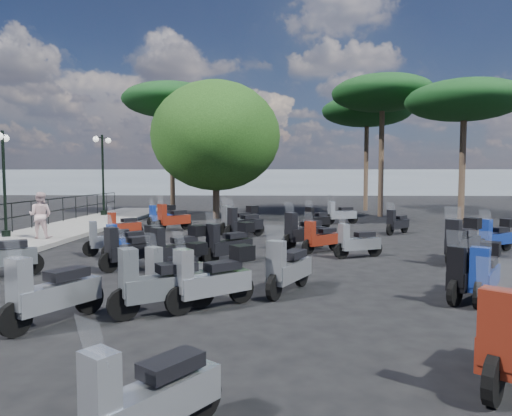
{
  "coord_description": "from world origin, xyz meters",
  "views": [
    {
      "loc": [
        1.9,
        -11.62,
        2.23
      ],
      "look_at": [
        1.33,
        3.07,
        1.2
      ],
      "focal_mm": 32.0,
      "sensor_mm": 36.0,
      "label": 1
    }
  ],
  "objects_px": {
    "lamp_post_1": "(4,176)",
    "scooter_12": "(149,400)",
    "scooter_7": "(161,284)",
    "scooter_10": "(173,219)",
    "scooter_8": "(127,242)",
    "pine_3": "(464,101)",
    "scooter_28": "(496,236)",
    "pine_0": "(367,111)",
    "scooter_11": "(239,220)",
    "scooter_13": "(176,270)",
    "scooter_25": "(509,339)",
    "broadleaf_tree": "(216,136)",
    "scooter_5": "(162,215)",
    "scooter_9": "(133,248)",
    "pine_2": "(171,101)",
    "scooter_20": "(468,275)",
    "scooter_31": "(229,244)",
    "scooter_4": "(123,226)",
    "pine_1": "(382,94)",
    "scooter_1": "(52,293)",
    "scooter_29": "(397,223)",
    "lamp_post_2": "(103,169)",
    "scooter_21": "(357,243)",
    "scooter_3": "(110,240)",
    "scooter_15": "(321,238)",
    "pedestrian_far": "(40,215)",
    "scooter_19": "(288,269)",
    "scooter_16": "(244,224)",
    "scooter_14": "(213,279)",
    "scooter_22": "(304,233)",
    "scooter_27": "(463,241)",
    "scooter_23": "(341,214)",
    "scooter_26": "(485,273)",
    "scooter_17": "(317,220)"
  },
  "relations": [
    {
      "from": "lamp_post_1",
      "to": "scooter_12",
      "type": "bearing_deg",
      "value": -73.66
    },
    {
      "from": "scooter_7",
      "to": "scooter_10",
      "type": "bearing_deg",
      "value": -21.77
    },
    {
      "from": "scooter_8",
      "to": "pine_3",
      "type": "bearing_deg",
      "value": -99.13
    },
    {
      "from": "scooter_28",
      "to": "pine_0",
      "type": "relative_size",
      "value": 0.19
    },
    {
      "from": "scooter_11",
      "to": "scooter_13",
      "type": "height_order",
      "value": "scooter_11"
    },
    {
      "from": "scooter_25",
      "to": "broadleaf_tree",
      "type": "distance_m",
      "value": 20.21
    },
    {
      "from": "scooter_5",
      "to": "scooter_9",
      "type": "bearing_deg",
      "value": 142.71
    },
    {
      "from": "pine_0",
      "to": "pine_2",
      "type": "relative_size",
      "value": 0.97
    },
    {
      "from": "scooter_20",
      "to": "scooter_31",
      "type": "bearing_deg",
      "value": 8.76
    },
    {
      "from": "scooter_4",
      "to": "scooter_25",
      "type": "relative_size",
      "value": 0.81
    },
    {
      "from": "pine_1",
      "to": "scooter_5",
      "type": "bearing_deg",
      "value": -156.3
    },
    {
      "from": "scooter_1",
      "to": "scooter_8",
      "type": "height_order",
      "value": "scooter_1"
    },
    {
      "from": "scooter_29",
      "to": "broadleaf_tree",
      "type": "height_order",
      "value": "broadleaf_tree"
    },
    {
      "from": "lamp_post_2",
      "to": "scooter_21",
      "type": "height_order",
      "value": "lamp_post_2"
    },
    {
      "from": "broadleaf_tree",
      "to": "pine_3",
      "type": "relative_size",
      "value": 1.09
    },
    {
      "from": "scooter_3",
      "to": "scooter_15",
      "type": "relative_size",
      "value": 1.18
    },
    {
      "from": "scooter_29",
      "to": "scooter_1",
      "type": "bearing_deg",
      "value": 97.59
    },
    {
      "from": "pedestrian_far",
      "to": "scooter_31",
      "type": "distance_m",
      "value": 7.46
    },
    {
      "from": "scooter_15",
      "to": "scooter_19",
      "type": "distance_m",
      "value": 4.84
    },
    {
      "from": "scooter_5",
      "to": "pine_2",
      "type": "xyz_separation_m",
      "value": [
        -0.89,
        6.25,
        6.18
      ]
    },
    {
      "from": "scooter_9",
      "to": "scooter_25",
      "type": "xyz_separation_m",
      "value": [
        5.89,
        -5.88,
        -0.0
      ]
    },
    {
      "from": "scooter_4",
      "to": "scooter_16",
      "type": "relative_size",
      "value": 0.84
    },
    {
      "from": "pine_3",
      "to": "scooter_3",
      "type": "bearing_deg",
      "value": -146.5
    },
    {
      "from": "scooter_14",
      "to": "scooter_11",
      "type": "bearing_deg",
      "value": -37.29
    },
    {
      "from": "scooter_7",
      "to": "scooter_13",
      "type": "distance_m",
      "value": 1.3
    },
    {
      "from": "scooter_22",
      "to": "pine_2",
      "type": "bearing_deg",
      "value": -11.6
    },
    {
      "from": "scooter_9",
      "to": "scooter_12",
      "type": "height_order",
      "value": "scooter_9"
    },
    {
      "from": "scooter_1",
      "to": "scooter_10",
      "type": "distance_m",
      "value": 11.79
    },
    {
      "from": "pine_0",
      "to": "scooter_3",
      "type": "bearing_deg",
      "value": -121.51
    },
    {
      "from": "scooter_11",
      "to": "pine_0",
      "type": "relative_size",
      "value": 0.2
    },
    {
      "from": "scooter_12",
      "to": "broadleaf_tree",
      "type": "bearing_deg",
      "value": -47.75
    },
    {
      "from": "broadleaf_tree",
      "to": "scooter_4",
      "type": "bearing_deg",
      "value": -107.71
    },
    {
      "from": "scooter_27",
      "to": "pine_2",
      "type": "xyz_separation_m",
      "value": [
        -10.83,
        14.95,
        6.07
      ]
    },
    {
      "from": "scooter_23",
      "to": "pine_0",
      "type": "relative_size",
      "value": 0.22
    },
    {
      "from": "pine_1",
      "to": "broadleaf_tree",
      "type": "bearing_deg",
      "value": -170.86
    },
    {
      "from": "scooter_4",
      "to": "scooter_26",
      "type": "relative_size",
      "value": 0.82
    },
    {
      "from": "scooter_14",
      "to": "scooter_16",
      "type": "bearing_deg",
      "value": -38.61
    },
    {
      "from": "scooter_5",
      "to": "broadleaf_tree",
      "type": "relative_size",
      "value": 0.16
    },
    {
      "from": "lamp_post_1",
      "to": "scooter_29",
      "type": "distance_m",
      "value": 14.27
    },
    {
      "from": "scooter_1",
      "to": "scooter_29",
      "type": "relative_size",
      "value": 1.3
    },
    {
      "from": "scooter_16",
      "to": "scooter_17",
      "type": "distance_m",
      "value": 3.48
    },
    {
      "from": "pedestrian_far",
      "to": "scooter_29",
      "type": "bearing_deg",
      "value": -170.38
    },
    {
      "from": "scooter_9",
      "to": "scooter_25",
      "type": "distance_m",
      "value": 8.32
    },
    {
      "from": "lamp_post_1",
      "to": "scooter_14",
      "type": "relative_size",
      "value": 2.56
    },
    {
      "from": "scooter_11",
      "to": "scooter_19",
      "type": "bearing_deg",
      "value": 150.06
    },
    {
      "from": "scooter_4",
      "to": "pine_1",
      "type": "height_order",
      "value": "pine_1"
    },
    {
      "from": "lamp_post_2",
      "to": "scooter_16",
      "type": "xyz_separation_m",
      "value": [
        7.99,
        -7.44,
        -2.09
      ]
    },
    {
      "from": "scooter_1",
      "to": "scooter_9",
      "type": "height_order",
      "value": "scooter_1"
    },
    {
      "from": "scooter_11",
      "to": "scooter_22",
      "type": "xyz_separation_m",
      "value": [
        2.24,
        -3.41,
        -0.03
      ]
    },
    {
      "from": "scooter_13",
      "to": "scooter_29",
      "type": "xyz_separation_m",
      "value": [
        6.59,
        9.14,
        -0.03
      ]
    }
  ]
}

